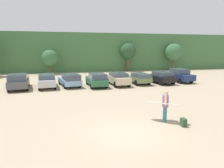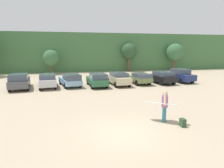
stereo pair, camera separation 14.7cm
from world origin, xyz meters
The scene contains 16 objects.
ground_plane centered at (0.00, 0.00, 0.00)m, with size 120.00×120.00×0.00m, color tan.
hillside_ridge centered at (0.00, 34.34, 3.62)m, with size 108.00×12.00×7.23m, color #427042.
tree_center_right centered at (-5.45, 26.24, 2.74)m, with size 2.70×2.70×4.11m.
tree_right centered at (8.70, 27.62, 3.79)m, with size 2.98×2.98×5.35m.
tree_ridge_back centered at (17.84, 26.83, 3.64)m, with size 3.32×3.32×5.33m.
parked_car_dark_gray centered at (-7.76, 13.40, 0.86)m, with size 2.52×4.93×1.65m.
parked_car_silver centered at (-4.94, 13.67, 0.83)m, with size 2.21×4.82×1.53m.
parked_car_sky_blue centered at (-2.46, 13.75, 0.77)m, with size 2.69×4.84×1.48m.
parked_car_forest_green centered at (0.50, 12.97, 0.80)m, with size 2.05×4.53×1.53m.
parked_car_champagne centered at (3.10, 13.28, 0.82)m, with size 2.04×4.30×1.51m.
parked_car_olive_green centered at (5.76, 13.72, 0.73)m, with size 2.20×4.44×1.33m.
parked_car_black centered at (8.58, 13.34, 0.81)m, with size 2.48×4.16×1.50m.
parked_car_navy centered at (11.43, 14.11, 0.87)m, with size 2.40×4.58×1.70m.
person_adult centered at (2.75, 1.11, 1.02)m, with size 0.50×0.78×1.81m.
surfboard_white centered at (2.61, 1.07, 1.08)m, with size 2.19×1.86×0.22m.
backpack_dropped centered at (3.34, 0.10, 0.22)m, with size 0.24×0.34×0.45m.
Camera 2 is at (-2.60, -9.17, 4.13)m, focal length 32.07 mm.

